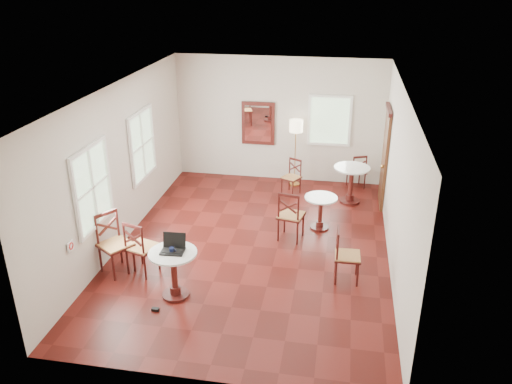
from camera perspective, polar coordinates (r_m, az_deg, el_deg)
ground at (r=9.82m, az=-0.30°, el=-6.05°), size 7.00×7.00×0.00m
room_shell at (r=9.29m, az=-0.40°, el=4.99°), size 5.02×7.02×3.01m
cafe_table_near at (r=8.30m, az=-9.09°, el=-8.43°), size 0.76×0.76×0.81m
cafe_table_mid at (r=10.36m, az=7.15°, el=-1.88°), size 0.65×0.65×0.69m
cafe_table_back at (r=11.60m, az=10.49°, el=1.25°), size 0.79×0.79×0.84m
chair_near_a at (r=9.01m, az=-12.63°, el=-5.97°), size 0.58×0.58×1.00m
chair_near_b at (r=9.15m, az=-15.40°, el=-5.54°), size 0.69×0.69×1.08m
chair_mid_a at (r=9.87m, az=3.86°, el=-2.61°), size 0.55×0.55×1.02m
chair_mid_b at (r=8.75m, az=9.94°, el=-6.92°), size 0.45×0.45×0.94m
chair_back_a at (r=12.43m, az=11.10°, el=2.28°), size 0.51×0.51×0.85m
chair_back_b at (r=11.93m, az=3.98°, el=1.68°), size 0.51×0.51×0.82m
floor_lamp at (r=12.10m, az=4.45°, el=6.81°), size 0.31×0.31×1.61m
laptop at (r=8.17m, az=-9.13°, el=-5.98°), size 0.38×0.32×0.26m
mouse at (r=8.25m, az=-9.18°, el=-6.02°), size 0.09×0.06×0.03m
navy_mug at (r=8.12m, az=-9.30°, el=-6.37°), size 0.11×0.07×0.09m
water_glass at (r=8.12m, az=-9.08°, el=-6.32°), size 0.05×0.05×0.09m
power_adapter at (r=8.29m, az=-11.09°, el=-12.63°), size 0.11×0.07×0.04m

